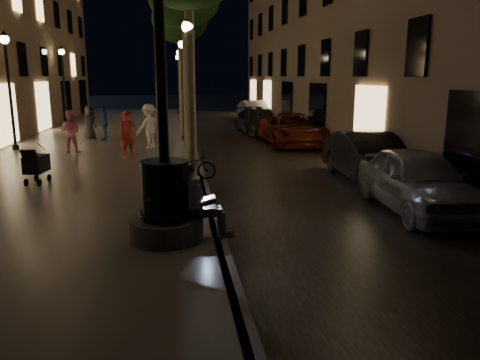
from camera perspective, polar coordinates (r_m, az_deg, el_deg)
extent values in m
plane|color=black|center=(21.83, -5.91, 4.02)|extent=(120.00, 120.00, 0.00)
cube|color=black|center=(22.15, 1.89, 4.23)|extent=(6.00, 45.00, 0.02)
cube|color=#68635C|center=(22.04, -16.38, 3.92)|extent=(8.00, 45.00, 0.20)
cube|color=#59595B|center=(21.82, -5.91, 4.28)|extent=(0.25, 45.00, 0.20)
cylinder|color=#59595B|center=(9.03, -8.95, -5.81)|extent=(1.40, 1.40, 0.40)
cylinder|color=black|center=(8.83, -9.11, -1.18)|extent=(0.90, 0.90, 1.10)
torus|color=black|center=(8.95, -9.02, -3.99)|extent=(1.04, 1.04, 0.10)
torus|color=black|center=(8.74, -9.21, 1.36)|extent=(0.89, 0.89, 0.09)
cylinder|color=black|center=(8.58, -9.62, 12.90)|extent=(0.20, 0.20, 3.20)
cube|color=tan|center=(8.95, -5.49, -3.90)|extent=(0.39, 0.26, 0.19)
cube|color=white|center=(8.85, -5.95, -1.65)|extent=(0.48, 0.28, 0.61)
sphere|color=tan|center=(8.76, -6.22, 0.85)|extent=(0.22, 0.22, 0.22)
sphere|color=black|center=(8.75, -6.30, 1.13)|extent=(0.22, 0.22, 0.22)
cube|color=tan|center=(8.87, -3.79, -4.01)|extent=(0.49, 0.14, 0.15)
cube|color=tan|center=(9.06, -3.89, -3.67)|extent=(0.49, 0.14, 0.15)
cube|color=tan|center=(8.97, -2.26, -5.48)|extent=(0.14, 0.13, 0.50)
cube|color=tan|center=(9.15, -2.39, -5.11)|extent=(0.14, 0.13, 0.50)
cube|color=black|center=(9.05, -1.57, -6.85)|extent=(0.28, 0.11, 0.03)
cube|color=black|center=(9.23, -1.71, -6.45)|extent=(0.28, 0.11, 0.03)
cube|color=black|center=(8.94, -3.71, -3.31)|extent=(0.26, 0.35, 0.02)
cube|color=black|center=(8.90, -4.82, -2.62)|extent=(0.09, 0.35, 0.23)
cube|color=#B2D0FF|center=(8.90, -4.72, -2.61)|extent=(0.07, 0.32, 0.19)
cylinder|color=#6B604C|center=(14.60, -6.00, 10.45)|extent=(0.28, 0.28, 5.00)
cylinder|color=#6B604C|center=(20.59, -6.53, 11.18)|extent=(0.28, 0.28, 5.10)
cylinder|color=#6B604C|center=(26.59, -7.14, 11.25)|extent=(0.28, 0.28, 4.90)
ellipsoid|color=black|center=(26.75, -7.36, 18.87)|extent=(3.00, 3.00, 2.40)
cylinder|color=#6B604C|center=(32.59, -7.22, 11.74)|extent=(0.28, 0.28, 5.20)
ellipsoid|color=black|center=(32.75, -7.41, 18.22)|extent=(3.00, 3.00, 2.40)
cylinder|color=black|center=(14.88, -5.99, 1.17)|extent=(0.28, 0.28, 0.20)
cylinder|color=black|center=(14.61, -6.18, 9.27)|extent=(0.12, 0.12, 4.40)
sphere|color=#FFD88C|center=(14.66, -6.39, 18.08)|extent=(0.36, 0.36, 0.36)
cone|color=black|center=(14.68, -6.42, 19.05)|extent=(0.30, 0.30, 0.22)
cylinder|color=black|center=(22.77, -6.78, 5.11)|extent=(0.28, 0.28, 0.20)
cylinder|color=black|center=(22.60, -6.92, 10.40)|extent=(0.12, 0.12, 4.40)
sphere|color=#FFD88C|center=(22.63, -7.08, 16.10)|extent=(0.36, 0.36, 0.36)
cone|color=black|center=(22.65, -7.10, 16.73)|extent=(0.30, 0.30, 0.22)
cylinder|color=black|center=(30.72, -7.17, 7.02)|extent=(0.28, 0.28, 0.20)
cylinder|color=black|center=(30.59, -7.28, 10.94)|extent=(0.12, 0.12, 4.40)
sphere|color=#FFD88C|center=(30.62, -7.40, 15.15)|extent=(0.36, 0.36, 0.36)
cone|color=black|center=(30.63, -7.42, 15.62)|extent=(0.30, 0.30, 0.22)
cylinder|color=black|center=(38.69, -7.40, 8.14)|extent=(0.28, 0.28, 0.20)
cylinder|color=black|center=(38.59, -7.49, 11.25)|extent=(0.12, 0.12, 4.40)
sphere|color=#FFD88C|center=(38.61, -7.59, 14.59)|extent=(0.36, 0.36, 0.36)
cone|color=black|center=(38.62, -7.60, 14.96)|extent=(0.30, 0.30, 0.22)
cylinder|color=black|center=(21.81, -25.67, 3.63)|extent=(0.28, 0.28, 0.20)
cylinder|color=black|center=(21.62, -26.20, 9.13)|extent=(0.12, 0.12, 4.40)
sphere|color=#FFD88C|center=(21.66, -26.79, 15.06)|extent=(0.36, 0.36, 0.36)
cone|color=black|center=(21.67, -26.86, 15.71)|extent=(0.30, 0.30, 0.22)
cylinder|color=black|center=(31.42, -20.31, 6.46)|extent=(0.28, 0.28, 0.20)
cylinder|color=black|center=(31.29, -20.61, 10.28)|extent=(0.12, 0.12, 4.40)
sphere|color=#FFD88C|center=(31.31, -20.93, 14.39)|extent=(0.36, 0.36, 0.36)
cone|color=black|center=(31.33, -20.97, 14.85)|extent=(0.30, 0.30, 0.22)
cube|color=black|center=(14.50, -23.58, 1.82)|extent=(0.61, 0.86, 0.48)
cube|color=black|center=(14.12, -24.32, 2.80)|extent=(0.45, 0.25, 0.31)
cylinder|color=black|center=(14.39, -24.63, -0.29)|extent=(0.08, 0.22, 0.21)
cylinder|color=black|center=(14.22, -23.25, -0.30)|extent=(0.08, 0.22, 0.21)
cylinder|color=black|center=(14.95, -23.57, 0.25)|extent=(0.08, 0.22, 0.21)
cylinder|color=black|center=(14.79, -22.23, 0.24)|extent=(0.08, 0.22, 0.21)
cylinder|color=black|center=(14.81, -23.03, 3.73)|extent=(0.11, 0.47, 0.29)
imported|color=#A3A6AA|center=(12.08, 20.86, -0.05)|extent=(2.05, 4.54, 1.51)
imported|color=black|center=(15.10, 15.49, 2.68)|extent=(1.62, 4.56, 1.50)
imported|color=maroon|center=(22.48, 6.36, 6.18)|extent=(2.49, 5.38, 1.49)
imported|color=#2B2B30|center=(26.85, 2.27, 7.19)|extent=(2.34, 5.02, 1.42)
imported|color=gray|center=(34.24, 1.74, 8.41)|extent=(1.96, 4.61, 1.48)
imported|color=#B42C24|center=(17.99, -13.51, 5.39)|extent=(0.75, 0.64, 1.76)
imported|color=#C6697F|center=(19.92, -19.98, 5.59)|extent=(0.92, 0.77, 1.72)
imported|color=white|center=(20.41, -10.98, 6.47)|extent=(1.39, 1.25, 1.87)
imported|color=navy|center=(23.36, -16.25, 6.65)|extent=(0.64, 1.03, 1.63)
imported|color=#36353A|center=(24.10, -17.87, 6.71)|extent=(0.78, 0.93, 1.62)
imported|color=black|center=(13.95, -6.28, 1.76)|extent=(1.66, 0.68, 0.85)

